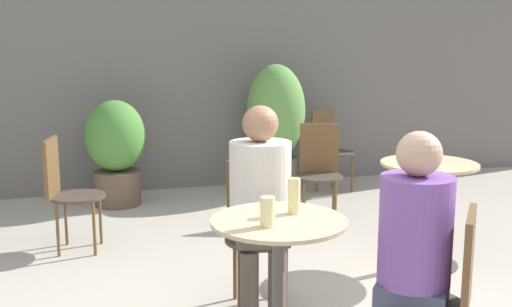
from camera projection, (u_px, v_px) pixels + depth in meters
name	position (u px, v px, depth m)	size (l,w,h in m)	color
storefront_wall	(187.00, 52.00, 6.47)	(10.00, 0.06, 3.00)	slate
cafe_table_near	(279.00, 268.00, 2.91)	(0.66, 0.66, 0.76)	#514C47
cafe_table_far	(428.00, 195.00, 4.27)	(0.68, 0.68, 0.76)	#514C47
bistro_chair_0	(444.00, 290.00, 2.61)	(0.48, 0.47, 0.88)	#42382D
bistro_chair_1	(257.00, 220.00, 3.66)	(0.42, 0.43, 0.88)	#42382D
bistro_chair_2	(319.00, 164.00, 5.34)	(0.44, 0.46, 0.88)	#42382D
bistro_chair_4	(328.00, 143.00, 6.50)	(0.46, 0.47, 0.88)	#42382D
bistro_chair_5	(65.00, 184.00, 4.57)	(0.44, 0.42, 0.88)	#42382D
seated_person_0	(412.00, 242.00, 2.63)	(0.41, 0.40, 1.22)	#42475B
seated_person_1	(261.00, 194.00, 3.47)	(0.36, 0.39, 1.24)	brown
beer_glass_0	(294.00, 196.00, 2.95)	(0.06, 0.06, 0.18)	beige
beer_glass_1	(268.00, 212.00, 2.74)	(0.07, 0.07, 0.14)	beige
potted_plant_0	(116.00, 148.00, 5.89)	(0.59, 0.59, 1.05)	brown
potted_plant_1	(276.00, 123.00, 6.35)	(0.62, 0.62, 1.38)	brown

